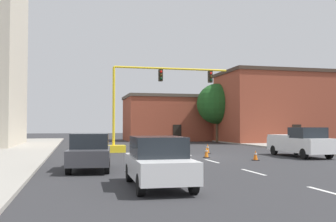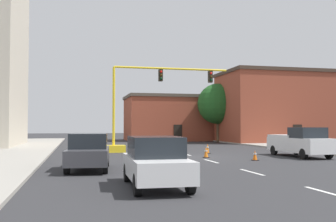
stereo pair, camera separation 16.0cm
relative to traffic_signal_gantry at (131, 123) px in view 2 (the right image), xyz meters
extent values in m
plane|color=#2D2D30|center=(3.57, -5.87, -2.32)|extent=(160.00, 160.00, 0.00)
cube|color=#9E998E|center=(-9.03, 2.13, -2.25)|extent=(6.00, 56.00, 0.14)
cube|color=#9E998E|center=(16.16, 2.13, -2.25)|extent=(6.00, 56.00, 0.14)
cube|color=silver|center=(3.57, -19.87, -2.32)|extent=(0.16, 2.40, 0.01)
cube|color=silver|center=(3.57, -14.37, -2.32)|extent=(0.16, 2.40, 0.01)
cube|color=silver|center=(3.57, -8.87, -2.32)|extent=(0.16, 2.40, 0.01)
cube|color=silver|center=(3.57, -3.37, -2.32)|extent=(0.16, 2.40, 0.01)
cube|color=brown|center=(8.41, 21.96, 0.57)|extent=(11.98, 8.58, 5.79)
cube|color=#4C4238|center=(8.41, 21.96, 3.67)|extent=(12.28, 8.88, 0.40)
cube|color=black|center=(8.41, 17.64, -1.22)|extent=(1.10, 0.06, 2.20)
cube|color=brown|center=(20.13, 13.06, 1.84)|extent=(13.84, 8.37, 8.31)
cube|color=#3D2D23|center=(20.13, 13.06, 6.19)|extent=(14.14, 8.67, 0.40)
cube|color=black|center=(20.13, 8.84, -1.22)|extent=(1.10, 0.06, 2.20)
cube|color=yellow|center=(-1.40, 0.00, -2.05)|extent=(1.80, 1.20, 0.55)
cylinder|color=yellow|center=(-1.40, 0.00, 1.33)|extent=(0.20, 0.20, 6.20)
cylinder|color=yellow|center=(3.33, 0.00, 4.43)|extent=(9.45, 0.16, 0.16)
cube|color=black|center=(2.38, 0.00, 3.85)|extent=(0.32, 0.36, 0.95)
sphere|color=red|center=(2.38, -0.19, 4.13)|extent=(0.20, 0.20, 0.20)
sphere|color=#38280A|center=(2.38, -0.19, 3.85)|extent=(0.20, 0.20, 0.20)
sphere|color=black|center=(2.38, -0.19, 3.57)|extent=(0.20, 0.20, 0.20)
cube|color=black|center=(6.64, 0.00, 3.85)|extent=(0.32, 0.36, 0.95)
sphere|color=red|center=(6.64, -0.19, 4.13)|extent=(0.20, 0.20, 0.20)
sphere|color=#38280A|center=(6.64, -0.19, 3.85)|extent=(0.20, 0.20, 0.20)
sphere|color=black|center=(6.64, -0.19, 3.57)|extent=(0.20, 0.20, 0.20)
cylinder|color=brown|center=(13.12, 15.68, -0.87)|extent=(0.36, 0.36, 2.90)
sphere|color=#1E511E|center=(13.12, 15.68, 2.51)|extent=(5.16, 5.16, 5.16)
cube|color=white|center=(10.45, -7.19, -1.51)|extent=(2.07, 5.43, 0.95)
cube|color=#1E2328|center=(10.47, -8.09, -0.68)|extent=(1.86, 1.82, 0.70)
cube|color=white|center=(10.44, -6.00, -0.95)|extent=(2.04, 2.83, 0.16)
cylinder|color=black|center=(11.38, -9.01, -1.98)|extent=(0.23, 0.68, 0.68)
cylinder|color=black|center=(9.58, -9.03, -1.98)|extent=(0.23, 0.68, 0.68)
cylinder|color=black|center=(11.33, -5.34, -1.98)|extent=(0.23, 0.68, 0.68)
cylinder|color=black|center=(9.53, -5.36, -1.98)|extent=(0.23, 0.68, 0.68)
cube|color=white|center=(-1.52, -17.59, -1.63)|extent=(1.96, 4.54, 0.70)
cube|color=#1E2328|center=(-1.52, -17.49, -0.93)|extent=(1.76, 2.34, 0.70)
cylinder|color=black|center=(-2.31, -16.04, -1.98)|extent=(0.24, 0.69, 0.68)
cylinder|color=black|center=(-0.66, -16.08, -1.98)|extent=(0.24, 0.69, 0.68)
cylinder|color=black|center=(-2.39, -19.10, -1.98)|extent=(0.24, 0.69, 0.68)
cylinder|color=black|center=(-0.74, -19.14, -1.98)|extent=(0.24, 0.69, 0.68)
cube|color=#3D3D42|center=(-3.63, -11.87, -1.63)|extent=(2.26, 4.65, 0.70)
cube|color=#1E2328|center=(-3.62, -11.77, -0.93)|extent=(1.91, 2.45, 0.70)
cylinder|color=black|center=(-4.31, -10.27, -1.98)|extent=(0.28, 0.70, 0.68)
cylinder|color=black|center=(-2.67, -10.42, -1.98)|extent=(0.28, 0.70, 0.68)
cylinder|color=black|center=(-4.60, -13.32, -1.98)|extent=(0.28, 0.70, 0.68)
cylinder|color=black|center=(-2.95, -13.47, -1.98)|extent=(0.28, 0.70, 0.68)
cube|color=black|center=(4.07, -6.43, -2.30)|extent=(0.36, 0.36, 0.04)
cone|color=orange|center=(4.07, -6.43, -1.95)|extent=(0.28, 0.28, 0.66)
cylinder|color=white|center=(4.07, -6.43, -1.87)|extent=(0.19, 0.19, 0.08)
cube|color=black|center=(5.39, -2.85, -2.30)|extent=(0.36, 0.36, 0.04)
cone|color=orange|center=(5.39, -2.85, -1.93)|extent=(0.28, 0.28, 0.69)
cylinder|color=white|center=(5.39, -2.85, -1.85)|extent=(0.19, 0.19, 0.08)
cube|color=black|center=(6.29, -9.02, -2.30)|extent=(0.36, 0.36, 0.04)
cone|color=orange|center=(6.29, -9.02, -1.99)|extent=(0.28, 0.28, 0.59)
cylinder|color=white|center=(6.29, -9.02, -1.92)|extent=(0.19, 0.19, 0.08)
camera|label=1|loc=(-4.31, -30.75, -0.18)|focal=41.63mm
camera|label=2|loc=(-4.15, -30.79, -0.18)|focal=41.63mm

